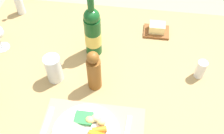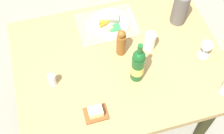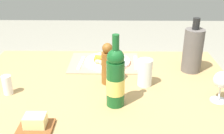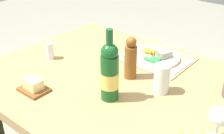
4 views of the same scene
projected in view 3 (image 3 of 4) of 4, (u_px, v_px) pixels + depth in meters
The scene contains 12 objects.
dining_table at pixel (102, 105), 1.35m from camera, with size 1.31×1.00×0.71m.
placemat at pixel (105, 63), 1.59m from camera, with size 0.40×0.30×0.01m, color tan.
dinner_plate at pixel (108, 61), 1.58m from camera, with size 0.26×0.26×0.05m.
fork at pixel (136, 63), 1.58m from camera, with size 0.02×0.20×0.01m, color silver.
knife at pixel (81, 63), 1.58m from camera, with size 0.02×0.19×0.01m, color silver.
butter_dish at pixel (36, 123), 1.02m from camera, with size 0.13×0.10×0.06m.
wine_glass at pixel (222, 81), 1.17m from camera, with size 0.07×0.07×0.14m.
pepper_mill at pixel (107, 65), 1.33m from camera, with size 0.06×0.06×0.21m.
salt_shaker at pixel (7, 85), 1.25m from camera, with size 0.04×0.04×0.09m, color white.
cooler_bottle at pixel (193, 50), 1.45m from camera, with size 0.10×0.10×0.29m.
wine_bottle at pixel (115, 78), 1.13m from camera, with size 0.08×0.08×0.31m.
water_tumbler at pixel (145, 74), 1.33m from camera, with size 0.07×0.07×0.13m.
Camera 3 is at (-0.07, 1.16, 1.35)m, focal length 44.01 mm.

